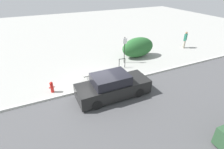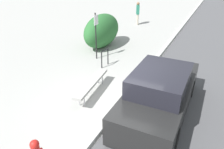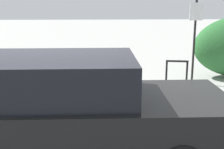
% 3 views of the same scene
% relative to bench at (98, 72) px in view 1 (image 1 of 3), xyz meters
% --- Properties ---
extents(ground_plane, '(60.00, 60.00, 0.00)m').
position_rel_bench_xyz_m(ground_plane, '(-0.49, -1.24, -0.46)').
color(ground_plane, '#9E9E99').
extents(road_strip, '(60.00, 10.00, 0.01)m').
position_rel_bench_xyz_m(road_strip, '(-0.49, -6.39, -0.46)').
color(road_strip, '#4C4C4F').
rests_on(road_strip, ground_plane).
extents(curb, '(60.00, 0.20, 0.13)m').
position_rel_bench_xyz_m(curb, '(-0.49, -1.24, -0.39)').
color(curb, '#B7B7B2').
rests_on(curb, ground_plane).
extents(bench, '(2.37, 0.60, 0.51)m').
position_rel_bench_xyz_m(bench, '(0.00, 0.00, 0.00)').
color(bench, '#99999E').
rests_on(bench, ground_plane).
extents(bike_rack, '(0.55, 0.13, 0.83)m').
position_rel_bench_xyz_m(bike_rack, '(2.41, 0.72, 0.04)').
color(bike_rack, black).
rests_on(bike_rack, ground_plane).
extents(sign_post, '(0.36, 0.08, 2.30)m').
position_rel_bench_xyz_m(sign_post, '(3.05, 1.54, 0.92)').
color(sign_post, black).
rests_on(sign_post, ground_plane).
extents(fire_hydrant, '(0.36, 0.22, 0.77)m').
position_rel_bench_xyz_m(fire_hydrant, '(-3.36, -0.50, -0.05)').
color(fire_hydrant, red).
rests_on(fire_hydrant, ground_plane).
extents(shrub_hedge, '(3.15, 1.46, 1.86)m').
position_rel_bench_xyz_m(shrub_hedge, '(4.82, 2.17, 0.47)').
color(shrub_hedge, '#28602D').
rests_on(shrub_hedge, ground_plane).
extents(pedestrian, '(0.45, 0.37, 1.74)m').
position_rel_bench_xyz_m(pedestrian, '(10.61, 2.14, 0.47)').
color(pedestrian, '#B7AD99').
rests_on(pedestrian, ground_plane).
extents(parked_car_near, '(4.55, 1.77, 1.53)m').
position_rel_bench_xyz_m(parked_car_near, '(0.03, -2.51, 0.22)').
color(parked_car_near, black).
rests_on(parked_car_near, ground_plane).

